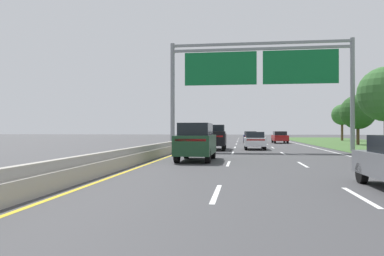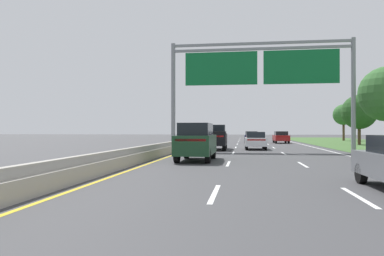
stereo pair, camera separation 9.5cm
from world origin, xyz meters
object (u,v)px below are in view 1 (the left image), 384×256
(car_navy_centre_lane_sedan, at_px, (250,137))
(roadside_tree_distant, at_px, (342,115))
(car_red_right_lane_sedan, at_px, (280,137))
(car_white_centre_lane_sedan, at_px, (255,140))
(car_darkgreen_left_lane_suv, at_px, (196,141))
(roadside_tree_far, at_px, (358,112))
(overhead_sign_gantry, at_px, (260,72))
(pickup_truck_black, at_px, (214,137))

(car_navy_centre_lane_sedan, bearing_deg, roadside_tree_distant, -51.96)
(car_red_right_lane_sedan, height_order, roadside_tree_distant, roadside_tree_distant)
(car_navy_centre_lane_sedan, height_order, car_red_right_lane_sedan, same)
(car_red_right_lane_sedan, xyz_separation_m, car_white_centre_lane_sedan, (-3.85, -16.59, 0.00))
(roadside_tree_distant, bearing_deg, car_red_right_lane_sedan, -131.31)
(car_red_right_lane_sedan, distance_m, roadside_tree_distant, 17.34)
(car_darkgreen_left_lane_suv, xyz_separation_m, roadside_tree_far, (16.25, 25.52, 2.77))
(roadside_tree_far, bearing_deg, car_red_right_lane_sedan, 155.45)
(car_navy_centre_lane_sedan, distance_m, roadside_tree_distant, 19.54)
(overhead_sign_gantry, distance_m, car_white_centre_lane_sedan, 6.25)
(car_navy_centre_lane_sedan, xyz_separation_m, roadside_tree_far, (12.57, -4.81, 3.05))
(roadside_tree_far, bearing_deg, car_white_centre_lane_sedan, -134.87)
(car_darkgreen_left_lane_suv, bearing_deg, roadside_tree_distant, -23.62)
(overhead_sign_gantry, relative_size, roadside_tree_distant, 2.54)
(car_darkgreen_left_lane_suv, xyz_separation_m, roadside_tree_distant, (18.76, 42.26, 3.13))
(car_darkgreen_left_lane_suv, height_order, roadside_tree_distant, roadside_tree_distant)
(overhead_sign_gantry, xyz_separation_m, roadside_tree_distant, (14.74, 31.93, -2.28))
(overhead_sign_gantry, xyz_separation_m, car_darkgreen_left_lane_suv, (-4.02, -10.33, -5.41))
(car_white_centre_lane_sedan, relative_size, roadside_tree_distant, 0.74)
(pickup_truck_black, distance_m, car_white_centre_lane_sedan, 3.66)
(overhead_sign_gantry, bearing_deg, roadside_tree_distant, 65.22)
(overhead_sign_gantry, xyz_separation_m, roadside_tree_far, (12.23, 15.18, -2.64))
(car_darkgreen_left_lane_suv, distance_m, car_navy_centre_lane_sedan, 30.55)
(overhead_sign_gantry, distance_m, car_red_right_lane_sedan, 20.29)
(overhead_sign_gantry, bearing_deg, roadside_tree_far, 51.15)
(car_navy_centre_lane_sedan, bearing_deg, car_darkgreen_left_lane_suv, 172.77)
(pickup_truck_black, xyz_separation_m, car_white_centre_lane_sedan, (3.55, 0.85, -0.26))
(car_darkgreen_left_lane_suv, bearing_deg, car_red_right_lane_sedan, -14.02)
(overhead_sign_gantry, distance_m, car_navy_centre_lane_sedan, 20.79)
(overhead_sign_gantry, xyz_separation_m, car_navy_centre_lane_sedan, (-0.34, 19.99, -5.69))
(car_darkgreen_left_lane_suv, distance_m, roadside_tree_distant, 46.34)
(car_red_right_lane_sedan, height_order, car_white_centre_lane_sedan, same)
(pickup_truck_black, bearing_deg, roadside_tree_far, -51.28)
(overhead_sign_gantry, distance_m, roadside_tree_distant, 35.24)
(car_red_right_lane_sedan, xyz_separation_m, roadside_tree_distant, (11.22, 12.77, 3.41))
(pickup_truck_black, height_order, car_darkgreen_left_lane_suv, pickup_truck_black)
(pickup_truck_black, distance_m, car_darkgreen_left_lane_suv, 12.05)
(pickup_truck_black, xyz_separation_m, car_darkgreen_left_lane_suv, (-0.14, -12.05, 0.02))
(overhead_sign_gantry, bearing_deg, car_darkgreen_left_lane_suv, -111.24)
(car_red_right_lane_sedan, xyz_separation_m, roadside_tree_far, (8.71, -3.98, 3.05))
(overhead_sign_gantry, height_order, roadside_tree_distant, overhead_sign_gantry)
(car_darkgreen_left_lane_suv, height_order, car_navy_centre_lane_sedan, car_darkgreen_left_lane_suv)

